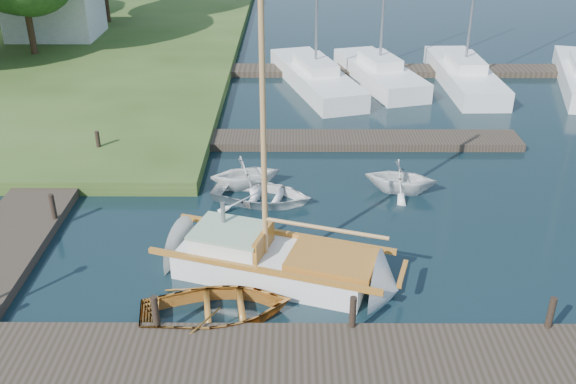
{
  "coord_description": "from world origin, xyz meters",
  "views": [
    {
      "loc": [
        0.08,
        -16.72,
        9.77
      ],
      "look_at": [
        0.0,
        0.0,
        1.2
      ],
      "focal_mm": 40.0,
      "sensor_mm": 36.0,
      "label": 1
    }
  ],
  "objects_px": {
    "marina_boat_2": "(379,72)",
    "house_c": "(53,1)",
    "sailboat": "(279,265)",
    "mooring_post_5": "(98,142)",
    "tender_a": "(262,192)",
    "tender_d": "(401,175)",
    "dinghy": "(217,305)",
    "marina_boat_3": "(464,73)",
    "tender_b": "(245,171)",
    "mooring_post_1": "(155,311)",
    "mooring_post_2": "(353,312)",
    "marina_boat_1": "(315,76)",
    "mooring_post_4": "(53,206)",
    "mooring_post_3": "(551,313)"
  },
  "relations": [
    {
      "from": "marina_boat_2",
      "to": "house_c",
      "type": "height_order",
      "value": "marina_boat_2"
    },
    {
      "from": "mooring_post_4",
      "to": "marina_boat_3",
      "type": "height_order",
      "value": "marina_boat_3"
    },
    {
      "from": "sailboat",
      "to": "mooring_post_2",
      "type": "bearing_deg",
      "value": -37.21
    },
    {
      "from": "sailboat",
      "to": "dinghy",
      "type": "xyz_separation_m",
      "value": [
        -1.46,
        -1.78,
        0.03
      ]
    },
    {
      "from": "mooring_post_3",
      "to": "tender_d",
      "type": "bearing_deg",
      "value": 107.11
    },
    {
      "from": "marina_boat_2",
      "to": "marina_boat_3",
      "type": "xyz_separation_m",
      "value": [
        4.15,
        -0.27,
        -0.01
      ]
    },
    {
      "from": "tender_a",
      "to": "marina_boat_3",
      "type": "bearing_deg",
      "value": -23.71
    },
    {
      "from": "tender_d",
      "to": "mooring_post_1",
      "type": "bearing_deg",
      "value": 151.01
    },
    {
      "from": "mooring_post_1",
      "to": "marina_boat_1",
      "type": "xyz_separation_m",
      "value": [
        4.27,
        18.65,
        -0.13
      ]
    },
    {
      "from": "house_c",
      "to": "tender_d",
      "type": "bearing_deg",
      "value": -47.9
    },
    {
      "from": "sailboat",
      "to": "house_c",
      "type": "bearing_deg",
      "value": 136.87
    },
    {
      "from": "mooring_post_5",
      "to": "tender_d",
      "type": "relative_size",
      "value": 0.34
    },
    {
      "from": "mooring_post_4",
      "to": "mooring_post_5",
      "type": "relative_size",
      "value": 1.0
    },
    {
      "from": "mooring_post_5",
      "to": "tender_d",
      "type": "height_order",
      "value": "tender_d"
    },
    {
      "from": "mooring_post_2",
      "to": "tender_b",
      "type": "xyz_separation_m",
      "value": [
        -2.94,
        7.68,
        -0.08
      ]
    },
    {
      "from": "dinghy",
      "to": "tender_b",
      "type": "distance_m",
      "value": 7.01
    },
    {
      "from": "mooring_post_5",
      "to": "dinghy",
      "type": "distance_m",
      "value": 10.74
    },
    {
      "from": "mooring_post_1",
      "to": "mooring_post_2",
      "type": "xyz_separation_m",
      "value": [
        4.5,
        0.0,
        0.0
      ]
    },
    {
      "from": "mooring_post_2",
      "to": "mooring_post_4",
      "type": "bearing_deg",
      "value": 149.53
    },
    {
      "from": "dinghy",
      "to": "marina_boat_2",
      "type": "height_order",
      "value": "marina_boat_2"
    },
    {
      "from": "mooring_post_1",
      "to": "house_c",
      "type": "height_order",
      "value": "house_c"
    },
    {
      "from": "mooring_post_4",
      "to": "house_c",
      "type": "height_order",
      "value": "house_c"
    },
    {
      "from": "mooring_post_1",
      "to": "mooring_post_5",
      "type": "height_order",
      "value": "same"
    },
    {
      "from": "mooring_post_1",
      "to": "marina_boat_3",
      "type": "xyz_separation_m",
      "value": [
        11.61,
        19.09,
        -0.13
      ]
    },
    {
      "from": "mooring_post_2",
      "to": "dinghy",
      "type": "distance_m",
      "value": 3.27
    },
    {
      "from": "tender_a",
      "to": "tender_d",
      "type": "xyz_separation_m",
      "value": [
        4.59,
        0.7,
        0.28
      ]
    },
    {
      "from": "tender_b",
      "to": "marina_boat_1",
      "type": "distance_m",
      "value": 11.3
    },
    {
      "from": "sailboat",
      "to": "marina_boat_2",
      "type": "relative_size",
      "value": 0.85
    },
    {
      "from": "marina_boat_2",
      "to": "house_c",
      "type": "distance_m",
      "value": 20.08
    },
    {
      "from": "mooring_post_5",
      "to": "tender_a",
      "type": "height_order",
      "value": "mooring_post_5"
    },
    {
      "from": "mooring_post_3",
      "to": "house_c",
      "type": "height_order",
      "value": "house_c"
    },
    {
      "from": "mooring_post_3",
      "to": "house_c",
      "type": "xyz_separation_m",
      "value": [
        -20.0,
        27.0,
        1.88
      ]
    },
    {
      "from": "mooring_post_4",
      "to": "dinghy",
      "type": "bearing_deg",
      "value": -39.17
    },
    {
      "from": "mooring_post_2",
      "to": "marina_boat_1",
      "type": "distance_m",
      "value": 18.65
    },
    {
      "from": "marina_boat_3",
      "to": "marina_boat_2",
      "type": "bearing_deg",
      "value": 84.76
    },
    {
      "from": "mooring_post_1",
      "to": "mooring_post_4",
      "type": "distance_m",
      "value": 6.4
    },
    {
      "from": "dinghy",
      "to": "tender_d",
      "type": "bearing_deg",
      "value": -48.05
    },
    {
      "from": "tender_d",
      "to": "marina_boat_1",
      "type": "bearing_deg",
      "value": 25.7
    },
    {
      "from": "mooring_post_4",
      "to": "house_c",
      "type": "bearing_deg",
      "value": 107.65
    },
    {
      "from": "sailboat",
      "to": "marina_boat_2",
      "type": "height_order",
      "value": "marina_boat_2"
    },
    {
      "from": "marina_boat_2",
      "to": "house_c",
      "type": "xyz_separation_m",
      "value": [
        -18.46,
        7.64,
        2.0
      ]
    },
    {
      "from": "mooring_post_1",
      "to": "mooring_post_5",
      "type": "distance_m",
      "value": 10.77
    },
    {
      "from": "mooring_post_1",
      "to": "tender_a",
      "type": "height_order",
      "value": "mooring_post_1"
    },
    {
      "from": "mooring_post_1",
      "to": "dinghy",
      "type": "bearing_deg",
      "value": 27.1
    },
    {
      "from": "mooring_post_2",
      "to": "marina_boat_2",
      "type": "bearing_deg",
      "value": 81.3
    },
    {
      "from": "marina_boat_2",
      "to": "house_c",
      "type": "bearing_deg",
      "value": 51.45
    },
    {
      "from": "mooring_post_1",
      "to": "marina_boat_3",
      "type": "height_order",
      "value": "marina_boat_3"
    },
    {
      "from": "mooring_post_5",
      "to": "marina_boat_3",
      "type": "height_order",
      "value": "marina_boat_3"
    },
    {
      "from": "tender_b",
      "to": "tender_d",
      "type": "height_order",
      "value": "tender_d"
    },
    {
      "from": "sailboat",
      "to": "marina_boat_2",
      "type": "bearing_deg",
      "value": 92.08
    }
  ]
}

